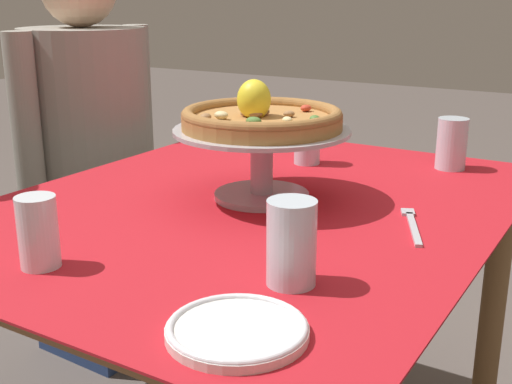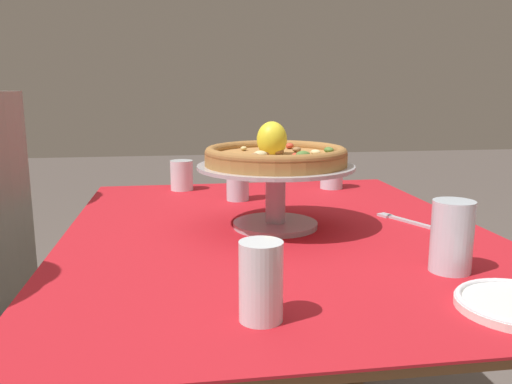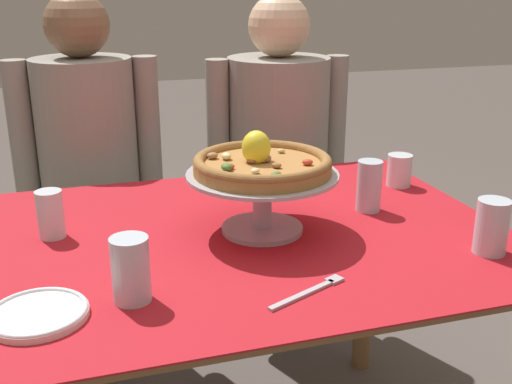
{
  "view_description": "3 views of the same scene",
  "coord_description": "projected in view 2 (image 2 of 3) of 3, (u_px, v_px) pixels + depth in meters",
  "views": [
    {
      "loc": [
        -1.06,
        -0.65,
        1.12
      ],
      "look_at": [
        -0.04,
        -0.02,
        0.75
      ],
      "focal_mm": 46.0,
      "sensor_mm": 36.0,
      "label": 1
    },
    {
      "loc": [
        -1.1,
        0.21,
        1.03
      ],
      "look_at": [
        -0.03,
        0.05,
        0.82
      ],
      "focal_mm": 36.62,
      "sensor_mm": 36.0,
      "label": 2
    },
    {
      "loc": [
        -0.38,
        -1.27,
        1.28
      ],
      "look_at": [
        0.01,
        -0.01,
        0.82
      ],
      "focal_mm": 43.11,
      "sensor_mm": 36.0,
      "label": 3
    }
  ],
  "objects": [
    {
      "name": "dining_table",
      "position": [
        277.0,
        275.0,
        1.18
      ],
      "size": [
        1.18,
        0.92,
        0.72
      ],
      "color": "olive",
      "rests_on": "ground"
    },
    {
      "name": "water_glass_front_left",
      "position": [
        451.0,
        241.0,
        0.89
      ],
      "size": [
        0.07,
        0.07,
        0.12
      ],
      "color": "silver",
      "rests_on": "dining_table"
    },
    {
      "name": "water_glass_side_right",
      "position": [
        238.0,
        180.0,
        1.45
      ],
      "size": [
        0.06,
        0.06,
        0.13
      ],
      "color": "silver",
      "rests_on": "dining_table"
    },
    {
      "name": "water_glass_side_left",
      "position": [
        261.0,
        286.0,
        0.7
      ],
      "size": [
        0.06,
        0.06,
        0.11
      ],
      "color": "white",
      "rests_on": "dining_table"
    },
    {
      "name": "pizza",
      "position": [
        277.0,
        155.0,
        1.15
      ],
      "size": [
        0.31,
        0.31,
        0.1
      ],
      "color": "#AD753D",
      "rests_on": "pizza_stand"
    },
    {
      "name": "water_glass_front_right",
      "position": [
        332.0,
        172.0,
        1.63
      ],
      "size": [
        0.07,
        0.07,
        0.12
      ],
      "color": "silver",
      "rests_on": "dining_table"
    },
    {
      "name": "water_glass_back_right",
      "position": [
        182.0,
        177.0,
        1.6
      ],
      "size": [
        0.07,
        0.07,
        0.09
      ],
      "color": "white",
      "rests_on": "dining_table"
    },
    {
      "name": "dinner_fork",
      "position": [
        407.0,
        221.0,
        1.22
      ],
      "size": [
        0.18,
        0.1,
        0.01
      ],
      "color": "#B7B7C1",
      "rests_on": "dining_table"
    },
    {
      "name": "pizza_stand",
      "position": [
        277.0,
        186.0,
        1.16
      ],
      "size": [
        0.35,
        0.35,
        0.14
      ],
      "color": "#B7B7C1",
      "rests_on": "dining_table"
    }
  ]
}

